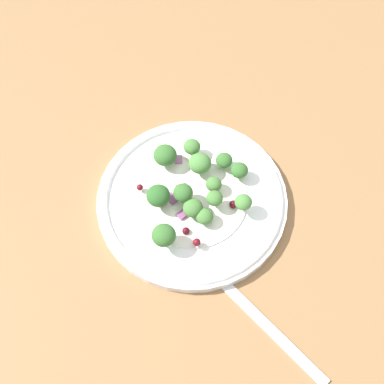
% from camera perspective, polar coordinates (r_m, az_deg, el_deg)
% --- Properties ---
extents(ground_plane, '(1.80, 1.80, 0.02)m').
position_cam_1_polar(ground_plane, '(0.64, -0.50, -2.90)').
color(ground_plane, olive).
extents(plate, '(0.23, 0.23, 0.02)m').
position_cam_1_polar(plate, '(0.63, -0.00, -0.82)').
color(plate, white).
rests_on(plate, ground_plane).
extents(dressing_pool, '(0.13, 0.13, 0.00)m').
position_cam_1_polar(dressing_pool, '(0.63, -0.00, -0.63)').
color(dressing_pool, white).
rests_on(dressing_pool, plate).
extents(broccoli_floret_0, '(0.02, 0.02, 0.02)m').
position_cam_1_polar(broccoli_floret_0, '(0.64, 3.22, 3.70)').
color(broccoli_floret_0, '#8EB77A').
rests_on(broccoli_floret_0, plate).
extents(broccoli_floret_1, '(0.03, 0.03, 0.03)m').
position_cam_1_polar(broccoli_floret_1, '(0.58, -3.13, -4.81)').
color(broccoli_floret_1, '#ADD18E').
rests_on(broccoli_floret_1, plate).
extents(broccoli_floret_2, '(0.03, 0.03, 0.03)m').
position_cam_1_polar(broccoli_floret_2, '(0.61, -3.73, -0.44)').
color(broccoli_floret_2, '#9EC684').
rests_on(broccoli_floret_2, plate).
extents(broccoli_floret_3, '(0.02, 0.02, 0.02)m').
position_cam_1_polar(broccoli_floret_3, '(0.61, 2.51, -0.71)').
color(broccoli_floret_3, '#9EC684').
rests_on(broccoli_floret_3, plate).
extents(broccoli_floret_4, '(0.02, 0.02, 0.02)m').
position_cam_1_polar(broccoli_floret_4, '(0.63, 5.24, 2.38)').
color(broccoli_floret_4, '#9EC684').
rests_on(broccoli_floret_4, plate).
extents(broccoli_floret_5, '(0.02, 0.02, 0.02)m').
position_cam_1_polar(broccoli_floret_5, '(0.62, 2.41, 0.85)').
color(broccoli_floret_5, '#9EC684').
rests_on(broccoli_floret_5, plate).
extents(broccoli_floret_6, '(0.02, 0.02, 0.02)m').
position_cam_1_polar(broccoli_floret_6, '(0.60, 5.68, -1.15)').
color(broccoli_floret_6, '#9EC684').
rests_on(broccoli_floret_6, plate).
extents(broccoli_floret_7, '(0.03, 0.03, 0.03)m').
position_cam_1_polar(broccoli_floret_7, '(0.63, 0.89, 3.15)').
color(broccoli_floret_7, '#8EB77A').
rests_on(broccoli_floret_7, plate).
extents(broccoli_floret_8, '(0.03, 0.03, 0.03)m').
position_cam_1_polar(broccoli_floret_8, '(0.64, -2.98, 4.04)').
color(broccoli_floret_8, '#9EC684').
rests_on(broccoli_floret_8, plate).
extents(broccoli_floret_9, '(0.02, 0.02, 0.02)m').
position_cam_1_polar(broccoli_floret_9, '(0.65, -0.01, 5.00)').
color(broccoli_floret_9, '#9EC684').
rests_on(broccoli_floret_9, plate).
extents(broccoli_floret_10, '(0.02, 0.02, 0.02)m').
position_cam_1_polar(broccoli_floret_10, '(0.61, -0.99, -0.10)').
color(broccoli_floret_10, '#ADD18E').
rests_on(broccoli_floret_10, plate).
extents(broccoli_floret_11, '(0.02, 0.02, 0.02)m').
position_cam_1_polar(broccoli_floret_11, '(0.61, 0.31, -1.53)').
color(broccoli_floret_11, '#ADD18E').
rests_on(broccoli_floret_11, plate).
extents(broccoli_floret_12, '(0.02, 0.02, 0.02)m').
position_cam_1_polar(broccoli_floret_12, '(0.60, 1.48, -2.63)').
color(broccoli_floret_12, '#9EC684').
rests_on(broccoli_floret_12, plate).
extents(cranberry_0, '(0.01, 0.01, 0.01)m').
position_cam_1_polar(cranberry_0, '(0.59, 0.52, -5.57)').
color(cranberry_0, maroon).
rests_on(cranberry_0, plate).
extents(cranberry_1, '(0.01, 0.01, 0.01)m').
position_cam_1_polar(cranberry_1, '(0.62, -3.36, -1.16)').
color(cranberry_1, maroon).
rests_on(cranberry_1, plate).
extents(cranberry_2, '(0.01, 0.01, 0.01)m').
position_cam_1_polar(cranberry_2, '(0.62, 4.57, -1.36)').
color(cranberry_2, '#4C0A14').
rests_on(cranberry_2, plate).
extents(cranberry_3, '(0.01, 0.01, 0.01)m').
position_cam_1_polar(cranberry_3, '(0.60, -0.67, -4.31)').
color(cranberry_3, '#4C0A14').
rests_on(cranberry_3, plate).
extents(cranberry_4, '(0.01, 0.01, 0.01)m').
position_cam_1_polar(cranberry_4, '(0.63, -5.77, 0.52)').
color(cranberry_4, maroon).
rests_on(cranberry_4, plate).
extents(onion_bit_0, '(0.02, 0.02, 0.00)m').
position_cam_1_polar(onion_bit_0, '(0.63, -1.10, 0.30)').
color(onion_bit_0, '#843D75').
rests_on(onion_bit_0, plate).
extents(onion_bit_1, '(0.01, 0.01, 0.01)m').
position_cam_1_polar(onion_bit_1, '(0.65, -1.47, 3.60)').
color(onion_bit_1, '#A35B93').
rests_on(onion_bit_1, plate).
extents(onion_bit_2, '(0.02, 0.01, 0.00)m').
position_cam_1_polar(onion_bit_2, '(0.62, -2.48, -1.05)').
color(onion_bit_2, '#934C84').
rests_on(onion_bit_2, plate).
extents(onion_bit_3, '(0.01, 0.01, 0.00)m').
position_cam_1_polar(onion_bit_3, '(0.61, -0.94, -2.59)').
color(onion_bit_3, '#934C84').
rests_on(onion_bit_3, plate).
extents(fork, '(0.19, 0.05, 0.01)m').
position_cam_1_polar(fork, '(0.59, 6.66, -12.93)').
color(fork, silver).
rests_on(fork, ground_plane).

